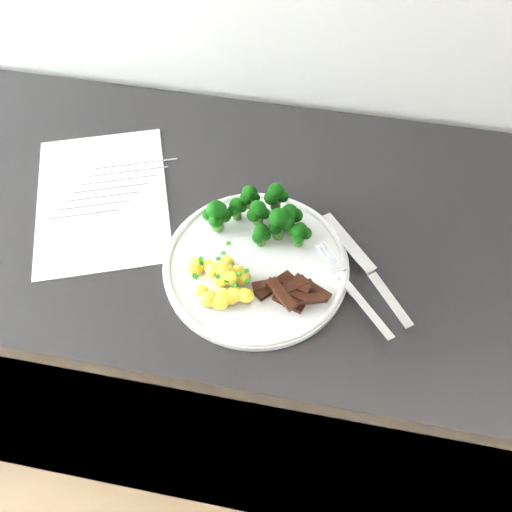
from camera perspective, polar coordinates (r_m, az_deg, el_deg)
counter at (r=1.29m, az=-2.63°, el=-8.54°), size 2.37×0.59×0.89m
recipe_paper at (r=0.98m, az=-15.75°, el=5.88°), size 0.32×0.37×0.00m
plate at (r=0.85m, az=-0.00°, el=-0.84°), size 0.29×0.29×0.02m
broccoli at (r=0.86m, az=0.68°, el=4.39°), size 0.17×0.11×0.06m
potatoes at (r=0.82m, az=-3.75°, el=-2.58°), size 0.11×0.11×0.04m
beef_strips at (r=0.81m, az=3.49°, el=-3.51°), size 0.12×0.08×0.03m
fork at (r=0.82m, az=10.31°, el=-3.81°), size 0.13×0.16×0.02m
knife at (r=0.85m, az=12.39°, el=-2.65°), size 0.16×0.19×0.02m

